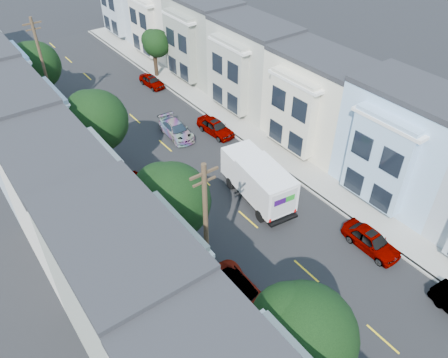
{
  "coord_description": "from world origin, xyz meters",
  "views": [
    {
      "loc": [
        -15.2,
        -11.71,
        22.11
      ],
      "look_at": [
        -0.23,
        8.67,
        2.2
      ],
      "focal_mm": 35.0,
      "sensor_mm": 36.0,
      "label": 1
    }
  ],
  "objects_px": {
    "parked_left_d": "(140,187)",
    "utility_pole_near": "(206,239)",
    "tree_d": "(95,122)",
    "tree_far_r": "(156,44)",
    "tree_e": "(35,66)",
    "tree_b": "(302,337)",
    "tree_c": "(170,202)",
    "parked_right_b": "(371,241)",
    "utility_pole_far": "(45,72)",
    "parked_left_c": "(239,294)",
    "fedex_truck": "(258,180)",
    "parked_right_d": "(152,81)",
    "lead_sedan": "(176,130)",
    "parked_right_c": "(215,127)"
  },
  "relations": [
    {
      "from": "parked_left_c",
      "to": "parked_right_b",
      "type": "relative_size",
      "value": 1.14
    },
    {
      "from": "tree_d",
      "to": "tree_e",
      "type": "bearing_deg",
      "value": 90.0
    },
    {
      "from": "fedex_truck",
      "to": "parked_left_c",
      "type": "bearing_deg",
      "value": -128.87
    },
    {
      "from": "tree_b",
      "to": "utility_pole_near",
      "type": "height_order",
      "value": "utility_pole_near"
    },
    {
      "from": "fedex_truck",
      "to": "parked_right_c",
      "type": "distance_m",
      "value": 10.0
    },
    {
      "from": "tree_d",
      "to": "lead_sedan",
      "type": "bearing_deg",
      "value": 16.08
    },
    {
      "from": "tree_c",
      "to": "parked_right_b",
      "type": "height_order",
      "value": "tree_c"
    },
    {
      "from": "tree_b",
      "to": "parked_right_c",
      "type": "xyz_separation_m",
      "value": [
        11.2,
        22.24,
        -4.53
      ]
    },
    {
      "from": "fedex_truck",
      "to": "lead_sedan",
      "type": "height_order",
      "value": "fedex_truck"
    },
    {
      "from": "lead_sedan",
      "to": "parked_right_c",
      "type": "height_order",
      "value": "parked_right_c"
    },
    {
      "from": "utility_pole_near",
      "to": "parked_left_c",
      "type": "height_order",
      "value": "utility_pole_near"
    },
    {
      "from": "tree_far_r",
      "to": "tree_d",
      "type": "bearing_deg",
      "value": -131.85
    },
    {
      "from": "tree_b",
      "to": "tree_far_r",
      "type": "relative_size",
      "value": 1.41
    },
    {
      "from": "tree_b",
      "to": "tree_e",
      "type": "relative_size",
      "value": 1.1
    },
    {
      "from": "parked_left_c",
      "to": "parked_right_b",
      "type": "distance_m",
      "value": 9.98
    },
    {
      "from": "parked_left_c",
      "to": "parked_right_d",
      "type": "distance_m",
      "value": 30.13
    },
    {
      "from": "utility_pole_near",
      "to": "fedex_truck",
      "type": "bearing_deg",
      "value": 33.25
    },
    {
      "from": "utility_pole_near",
      "to": "parked_left_d",
      "type": "xyz_separation_m",
      "value": [
        1.4,
        11.3,
        -4.51
      ]
    },
    {
      "from": "tree_d",
      "to": "parked_left_c",
      "type": "relative_size",
      "value": 1.57
    },
    {
      "from": "utility_pole_far",
      "to": "parked_right_c",
      "type": "distance_m",
      "value": 16.31
    },
    {
      "from": "utility_pole_far",
      "to": "fedex_truck",
      "type": "bearing_deg",
      "value": -67.82
    },
    {
      "from": "utility_pole_far",
      "to": "parked_right_c",
      "type": "bearing_deg",
      "value": -44.47
    },
    {
      "from": "tree_d",
      "to": "tree_far_r",
      "type": "xyz_separation_m",
      "value": [
        13.2,
        14.74,
        -1.65
      ]
    },
    {
      "from": "parked_right_c",
      "to": "utility_pole_near",
      "type": "bearing_deg",
      "value": -131.35
    },
    {
      "from": "parked_left_d",
      "to": "utility_pole_near",
      "type": "bearing_deg",
      "value": -96.74
    },
    {
      "from": "parked_right_c",
      "to": "parked_right_b",
      "type": "bearing_deg",
      "value": -94.62
    },
    {
      "from": "utility_pole_near",
      "to": "fedex_truck",
      "type": "relative_size",
      "value": 1.46
    },
    {
      "from": "tree_c",
      "to": "tree_d",
      "type": "relative_size",
      "value": 0.96
    },
    {
      "from": "parked_left_c",
      "to": "utility_pole_far",
      "type": "bearing_deg",
      "value": 94.77
    },
    {
      "from": "tree_far_r",
      "to": "parked_left_d",
      "type": "relative_size",
      "value": 1.36
    },
    {
      "from": "tree_b",
      "to": "lead_sedan",
      "type": "bearing_deg",
      "value": 71.56
    },
    {
      "from": "utility_pole_far",
      "to": "parked_left_c",
      "type": "distance_m",
      "value": 27.61
    },
    {
      "from": "parked_right_b",
      "to": "tree_c",
      "type": "bearing_deg",
      "value": 149.33
    },
    {
      "from": "tree_d",
      "to": "utility_pole_near",
      "type": "bearing_deg",
      "value": -89.99
    },
    {
      "from": "tree_d",
      "to": "parked_right_d",
      "type": "xyz_separation_m",
      "value": [
        11.2,
        12.75,
        -4.85
      ]
    },
    {
      "from": "tree_b",
      "to": "tree_e",
      "type": "bearing_deg",
      "value": 90.0
    },
    {
      "from": "parked_left_d",
      "to": "parked_right_b",
      "type": "bearing_deg",
      "value": -55.4
    },
    {
      "from": "fedex_truck",
      "to": "parked_right_d",
      "type": "height_order",
      "value": "fedex_truck"
    },
    {
      "from": "tree_d",
      "to": "tree_e",
      "type": "height_order",
      "value": "tree_d"
    },
    {
      "from": "tree_b",
      "to": "tree_far_r",
      "type": "xyz_separation_m",
      "value": [
        13.2,
        36.49,
        -1.43
      ]
    },
    {
      "from": "tree_e",
      "to": "tree_b",
      "type": "bearing_deg",
      "value": -90.0
    },
    {
      "from": "tree_d",
      "to": "utility_pole_near",
      "type": "distance_m",
      "value": 14.53
    },
    {
      "from": "tree_b",
      "to": "tree_far_r",
      "type": "height_order",
      "value": "tree_b"
    },
    {
      "from": "parked_right_d",
      "to": "fedex_truck",
      "type": "bearing_deg",
      "value": -101.37
    },
    {
      "from": "lead_sedan",
      "to": "parked_right_b",
      "type": "height_order",
      "value": "parked_right_b"
    },
    {
      "from": "utility_pole_far",
      "to": "parked_right_b",
      "type": "bearing_deg",
      "value": -68.94
    },
    {
      "from": "utility_pole_far",
      "to": "tree_d",
      "type": "bearing_deg",
      "value": -90.01
    },
    {
      "from": "tree_c",
      "to": "tree_far_r",
      "type": "bearing_deg",
      "value": 62.65
    },
    {
      "from": "tree_c",
      "to": "parked_left_c",
      "type": "height_order",
      "value": "tree_c"
    },
    {
      "from": "tree_far_r",
      "to": "utility_pole_far",
      "type": "relative_size",
      "value": 0.54
    }
  ]
}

